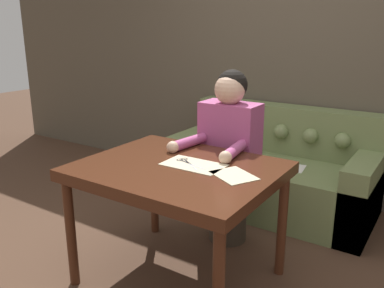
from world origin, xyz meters
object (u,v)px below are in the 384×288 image
(dining_table, at_px, (178,178))
(scissors, at_px, (187,162))
(person, at_px, (229,157))
(couch, at_px, (273,172))

(dining_table, bearing_deg, scissors, 79.40)
(dining_table, xyz_separation_m, person, (0.01, 0.61, -0.03))
(dining_table, xyz_separation_m, couch, (0.06, 1.37, -0.37))
(dining_table, distance_m, scissors, 0.11)
(couch, bearing_deg, scissors, -91.89)
(couch, xyz_separation_m, scissors, (-0.04, -1.30, 0.46))
(person, height_order, scissors, person)
(couch, xyz_separation_m, person, (-0.04, -0.77, 0.35))
(dining_table, relative_size, scissors, 4.82)
(scissors, bearing_deg, couch, 88.11)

